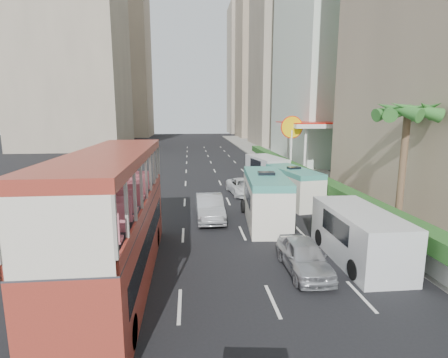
{
  "coord_description": "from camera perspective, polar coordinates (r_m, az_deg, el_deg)",
  "views": [
    {
      "loc": [
        -3.16,
        -12.87,
        6.39
      ],
      "look_at": [
        -1.5,
        4.0,
        3.2
      ],
      "focal_mm": 28.0,
      "sensor_mm": 36.0,
      "label": 1
    }
  ],
  "objects": [
    {
      "name": "ground_plane",
      "position": [
        14.71,
        7.63,
        -15.19
      ],
      "size": [
        200.0,
        200.0,
        0.0
      ],
      "primitive_type": "plane",
      "color": "black",
      "rests_on": "ground"
    },
    {
      "name": "double_decker_bus",
      "position": [
        13.73,
        -17.42,
        -6.17
      ],
      "size": [
        2.5,
        11.0,
        5.06
      ],
      "primitive_type": "cube",
      "color": "maroon",
      "rests_on": "ground"
    },
    {
      "name": "car_silver_lane_a",
      "position": [
        21.6,
        -2.33,
        -6.56
      ],
      "size": [
        1.66,
        4.56,
        1.49
      ],
      "primitive_type": "imported",
      "rotation": [
        0.0,
        0.0,
        0.02
      ],
      "color": "#B3B5BA",
      "rests_on": "ground"
    },
    {
      "name": "car_silver_lane_b",
      "position": [
        15.18,
        12.84,
        -14.52
      ],
      "size": [
        1.6,
        3.94,
        1.34
      ],
      "primitive_type": "imported",
      "rotation": [
        0.0,
        0.0,
        -0.0
      ],
      "color": "#B3B5BA",
      "rests_on": "ground"
    },
    {
      "name": "van_asset",
      "position": [
        28.1,
        3.17,
        -2.5
      ],
      "size": [
        2.53,
        4.67,
        1.25
      ],
      "primitive_type": "imported",
      "rotation": [
        0.0,
        0.0,
        0.11
      ],
      "color": "silver",
      "rests_on": "ground"
    },
    {
      "name": "minibus_near",
      "position": [
        20.8,
        6.81,
        -3.19
      ],
      "size": [
        2.73,
        6.66,
        2.88
      ],
      "primitive_type": "cube",
      "rotation": [
        0.0,
        0.0,
        -0.09
      ],
      "color": "silver",
      "rests_on": "ground"
    },
    {
      "name": "minibus_far",
      "position": [
        25.45,
        11.23,
        -1.16
      ],
      "size": [
        2.86,
        5.96,
        2.53
      ],
      "primitive_type": "cube",
      "rotation": [
        0.0,
        0.0,
        0.17
      ],
      "color": "silver",
      "rests_on": "ground"
    },
    {
      "name": "panel_van_near",
      "position": [
        16.59,
        21.17,
        -8.59
      ],
      "size": [
        2.25,
        5.62,
        2.25
      ],
      "primitive_type": "cube",
      "rotation": [
        0.0,
        0.0,
        0.0
      ],
      "color": "silver",
      "rests_on": "ground"
    },
    {
      "name": "panel_van_far",
      "position": [
        34.06,
        6.93,
        1.71
      ],
      "size": [
        3.28,
        6.02,
        2.28
      ],
      "primitive_type": "cube",
      "rotation": [
        0.0,
        0.0,
        0.18
      ],
      "color": "silver",
      "rests_on": "ground"
    },
    {
      "name": "sidewalk",
      "position": [
        40.27,
        12.03,
        1.42
      ],
      "size": [
        6.0,
        120.0,
        0.18
      ],
      "primitive_type": "cube",
      "color": "#99968C",
      "rests_on": "ground"
    },
    {
      "name": "kerb_wall",
      "position": [
        29.02,
        13.31,
        -0.98
      ],
      "size": [
        0.3,
        44.0,
        1.0
      ],
      "primitive_type": "cube",
      "color": "silver",
      "rests_on": "sidewalk"
    },
    {
      "name": "hedge",
      "position": [
        28.86,
        13.38,
        0.67
      ],
      "size": [
        1.1,
        44.0,
        0.7
      ],
      "primitive_type": "cube",
      "color": "#2D6626",
      "rests_on": "kerb_wall"
    },
    {
      "name": "palm_tree",
      "position": [
        20.34,
        27.07,
        0.97
      ],
      "size": [
        0.36,
        0.36,
        6.4
      ],
      "primitive_type": "cylinder",
      "color": "brown",
      "rests_on": "sidewalk"
    },
    {
      "name": "shell_station",
      "position": [
        38.38,
        14.51,
        4.88
      ],
      "size": [
        6.5,
        8.0,
        5.5
      ],
      "primitive_type": "cube",
      "color": "silver",
      "rests_on": "ground"
    },
    {
      "name": "tower_mid",
      "position": [
        76.26,
        11.73,
        24.57
      ],
      "size": [
        16.0,
        16.0,
        50.0
      ],
      "primitive_type": "cube",
      "color": "tan",
      "rests_on": "ground"
    },
    {
      "name": "tower_far_a",
      "position": [
        98.23,
        6.68,
        19.73
      ],
      "size": [
        14.0,
        14.0,
        44.0
      ],
      "primitive_type": "cube",
      "color": "tan",
      "rests_on": "ground"
    },
    {
      "name": "tower_far_b",
      "position": [
        119.37,
        4.32,
        17.18
      ],
      "size": [
        14.0,
        14.0,
        40.0
      ],
      "primitive_type": "cube",
      "color": "tan",
      "rests_on": "ground"
    },
    {
      "name": "tower_left_b",
      "position": [
        105.89,
        -16.77,
        19.25
      ],
      "size": [
        16.0,
        16.0,
        46.0
      ],
      "primitive_type": "cube",
      "color": "tan",
      "rests_on": "ground"
    }
  ]
}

